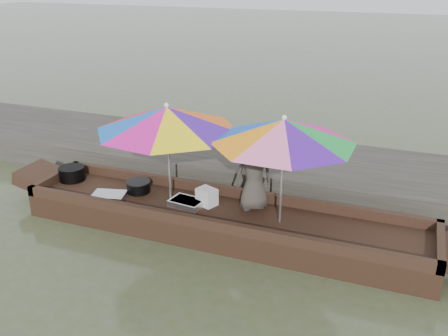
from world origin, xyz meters
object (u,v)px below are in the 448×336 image
(tray_scallop, at_px, (109,195))
(cooking_pot, at_px, (72,173))
(umbrella_stern, at_px, (282,171))
(supply_bag, at_px, (207,197))
(umbrella_bow, at_px, (169,155))
(vendor, at_px, (254,172))
(charcoal_grill, at_px, (138,187))
(boat_hull, at_px, (222,222))
(tray_crayfish, at_px, (187,203))

(tray_scallop, bearing_deg, cooking_pot, 159.40)
(cooking_pot, relative_size, umbrella_stern, 0.22)
(supply_bag, relative_size, umbrella_bow, 0.13)
(vendor, relative_size, umbrella_stern, 0.59)
(charcoal_grill, height_order, umbrella_bow, umbrella_bow)
(boat_hull, distance_m, tray_crayfish, 0.60)
(cooking_pot, xyz_separation_m, tray_scallop, (0.96, -0.36, -0.08))
(tray_scallop, distance_m, charcoal_grill, 0.48)
(vendor, bearing_deg, boat_hull, -3.81)
(umbrella_stern, bearing_deg, tray_crayfish, -179.85)
(supply_bag, bearing_deg, umbrella_stern, -6.43)
(supply_bag, xyz_separation_m, umbrella_bow, (-0.54, -0.13, 0.65))
(tray_crayfish, bearing_deg, charcoal_grill, 170.23)
(tray_crayfish, height_order, umbrella_stern, umbrella_stern)
(cooking_pot, bearing_deg, umbrella_stern, -2.81)
(tray_crayfish, distance_m, umbrella_stern, 1.61)
(supply_bag, height_order, vendor, vendor)
(supply_bag, bearing_deg, tray_scallop, -168.41)
(tray_crayfish, bearing_deg, boat_hull, 0.40)
(charcoal_grill, bearing_deg, tray_scallop, -134.69)
(charcoal_grill, distance_m, umbrella_stern, 2.46)
(tray_crayfish, bearing_deg, tray_scallop, -171.98)
(tray_crayfish, bearing_deg, umbrella_stern, 0.15)
(umbrella_stern, bearing_deg, boat_hull, 180.00)
(tray_crayfish, distance_m, supply_bag, 0.31)
(umbrella_stern, bearing_deg, cooking_pot, 177.19)
(boat_hull, xyz_separation_m, umbrella_bow, (-0.83, 0.00, 0.95))
(cooking_pot, distance_m, charcoal_grill, 1.29)
(boat_hull, xyz_separation_m, supply_bag, (-0.29, 0.13, 0.30))
(boat_hull, height_order, supply_bag, supply_bag)
(tray_scallop, height_order, supply_bag, supply_bag)
(boat_hull, relative_size, tray_scallop, 12.01)
(charcoal_grill, relative_size, vendor, 0.31)
(cooking_pot, relative_size, tray_crayfish, 0.85)
(boat_hull, xyz_separation_m, umbrella_stern, (0.88, 0.00, 0.95))
(tray_crayfish, height_order, charcoal_grill, charcoal_grill)
(supply_bag, bearing_deg, vendor, 12.05)
(cooking_pot, bearing_deg, charcoal_grill, -1.06)
(tray_scallop, distance_m, umbrella_stern, 2.80)
(cooking_pot, height_order, charcoal_grill, cooking_pot)
(tray_scallop, height_order, vendor, vendor)
(charcoal_grill, relative_size, umbrella_stern, 0.19)
(cooking_pot, xyz_separation_m, umbrella_bow, (1.94, -0.18, 0.66))
(umbrella_bow, bearing_deg, vendor, 12.75)
(charcoal_grill, xyz_separation_m, umbrella_stern, (2.36, -0.16, 0.69))
(boat_hull, xyz_separation_m, charcoal_grill, (-1.48, 0.16, 0.26))
(charcoal_grill, height_order, umbrella_stern, umbrella_stern)
(boat_hull, relative_size, umbrella_stern, 3.09)
(supply_bag, xyz_separation_m, umbrella_stern, (1.17, -0.13, 0.65))
(tray_crayfish, height_order, vendor, vendor)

